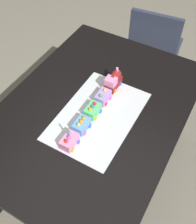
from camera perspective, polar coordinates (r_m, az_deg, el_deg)
name	(u,v)px	position (r m, az deg, el deg)	size (l,w,h in m)	color
ground_plane	(94,169)	(2.20, -0.74, -11.75)	(8.00, 8.00, 0.00)	gray
dining_table	(93,120)	(1.67, -0.96, -1.61)	(1.40, 1.00, 0.74)	black
chair	(154,49)	(2.47, 11.54, 12.79)	(0.44, 0.44, 0.86)	#2D3347
cake_board	(98,116)	(1.55, 0.00, -0.75)	(0.60, 0.40, 0.00)	silver
cake_locomotive	(113,81)	(1.67, 3.18, 6.44)	(0.14, 0.08, 0.12)	maroon
cake_car_caboose_lavender	(103,97)	(1.60, 1.01, 3.18)	(0.10, 0.08, 0.07)	#AD84E0
cake_car_tanker_mint_green	(93,110)	(1.53, -1.12, 0.36)	(0.10, 0.08, 0.07)	#59CC7A
cake_car_flatbed_sky_blue	(82,125)	(1.47, -3.45, -2.71)	(0.10, 0.08, 0.07)	#669EEA
cake_car_gondola_bubblegum	(69,141)	(1.42, -5.98, -6.07)	(0.10, 0.08, 0.07)	pink
birthday_candle	(69,131)	(1.36, -6.02, -4.03)	(0.01, 0.01, 0.07)	#4CA5E5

